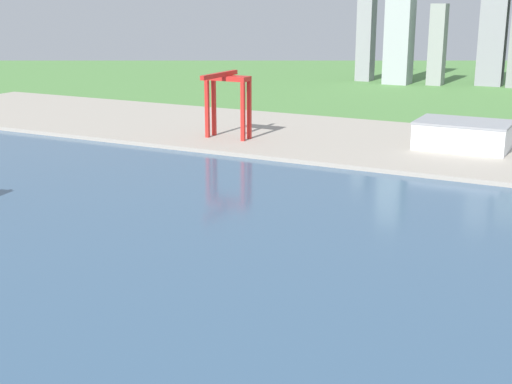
% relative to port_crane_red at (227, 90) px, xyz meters
% --- Properties ---
extents(ground_plane, '(2400.00, 2400.00, 0.00)m').
position_rel_port_crane_red_xyz_m(ground_plane, '(136.34, -154.02, -31.85)').
color(ground_plane, '#508441').
extents(water_bay, '(840.00, 360.00, 0.15)m').
position_rel_port_crane_red_xyz_m(water_bay, '(136.34, -214.02, -31.78)').
color(water_bay, '#385675').
rests_on(water_bay, ground).
extents(industrial_pier, '(840.00, 140.00, 2.50)m').
position_rel_port_crane_red_xyz_m(industrial_pier, '(136.34, 35.98, -30.60)').
color(industrial_pier, '#A1988B').
rests_on(industrial_pier, ground).
extents(port_crane_red, '(27.08, 39.48, 40.55)m').
position_rel_port_crane_red_xyz_m(port_crane_red, '(0.00, 0.00, 0.00)').
color(port_crane_red, red).
rests_on(port_crane_red, industrial_pier).
extents(warehouse_main, '(51.45, 36.04, 15.69)m').
position_rel_port_crane_red_xyz_m(warehouse_main, '(133.80, 35.45, -21.49)').
color(warehouse_main, white).
rests_on(warehouse_main, industrial_pier).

